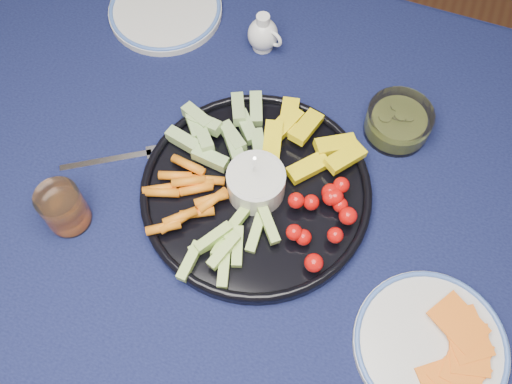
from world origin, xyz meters
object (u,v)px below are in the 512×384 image
(side_plate_extra, at_px, (165,10))
(creamer_pitcher, at_px, (263,34))
(pickle_bowl, at_px, (398,123))
(crudite_platter, at_px, (255,188))
(cheese_plate, at_px, (431,345))
(juice_tumbler, at_px, (65,210))
(dining_table, at_px, (298,241))

(side_plate_extra, bearing_deg, creamer_pitcher, -3.36)
(pickle_bowl, bearing_deg, creamer_pitcher, 161.27)
(crudite_platter, height_order, creamer_pitcher, crudite_platter)
(crudite_platter, height_order, cheese_plate, crudite_platter)
(juice_tumbler, distance_m, side_plate_extra, 0.46)
(side_plate_extra, bearing_deg, pickle_bowl, -12.40)
(dining_table, bearing_deg, juice_tumbler, -159.42)
(dining_table, relative_size, juice_tumbler, 20.41)
(crudite_platter, bearing_deg, side_plate_extra, 134.53)
(cheese_plate, bearing_deg, dining_table, 152.11)
(creamer_pitcher, bearing_deg, side_plate_extra, 176.64)
(cheese_plate, distance_m, side_plate_extra, 0.78)
(crudite_platter, relative_size, creamer_pitcher, 4.76)
(juice_tumbler, bearing_deg, pickle_bowl, 38.29)
(cheese_plate, height_order, side_plate_extra, cheese_plate)
(dining_table, height_order, side_plate_extra, side_plate_extra)
(crudite_platter, bearing_deg, cheese_plate, -23.81)
(creamer_pitcher, height_order, side_plate_extra, creamer_pitcher)
(juice_tumbler, bearing_deg, side_plate_extra, 95.66)
(juice_tumbler, bearing_deg, creamer_pitcher, 69.97)
(creamer_pitcher, relative_size, pickle_bowl, 0.70)
(pickle_bowl, relative_size, cheese_plate, 0.50)
(crudite_platter, relative_size, cheese_plate, 1.69)
(pickle_bowl, distance_m, juice_tumbler, 0.57)
(dining_table, relative_size, cheese_plate, 7.46)
(dining_table, distance_m, cheese_plate, 0.29)
(crudite_platter, height_order, juice_tumbler, crudite_platter)
(side_plate_extra, bearing_deg, dining_table, -39.89)
(crudite_platter, bearing_deg, pickle_bowl, 47.78)
(creamer_pitcher, bearing_deg, pickle_bowl, -18.73)
(crudite_platter, height_order, pickle_bowl, crudite_platter)
(cheese_plate, xyz_separation_m, juice_tumbler, (-0.59, -0.00, 0.02))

